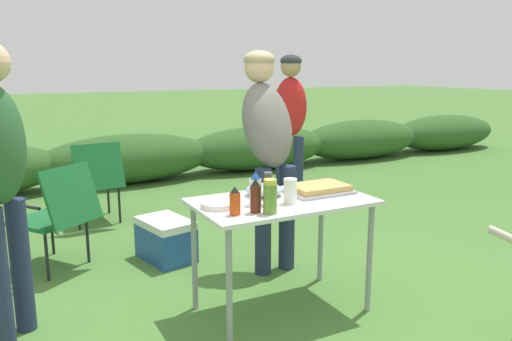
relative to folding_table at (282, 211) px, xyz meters
The scene contains 17 objects.
ground_plane 0.66m from the folding_table, ahead, with size 60.00×60.00×0.00m, color #477533.
shrub_hedge 4.14m from the folding_table, 90.00° to the left, with size 14.40×0.90×0.66m.
folding_table is the anchor object (origin of this frame).
food_tray 0.32m from the folding_table, ahead, with size 0.42×0.30×0.06m.
plate_stack 0.43m from the folding_table, behind, with size 0.21×0.21×0.03m, color white.
mixing_bowl 0.19m from the folding_table, 110.16° to the left, with size 0.24×0.24×0.08m, color #99B2CC.
paper_cup_stack 0.18m from the folding_table, 92.15° to the right, with size 0.08×0.08×0.15m, color white.
bbq_sauce_bottle 0.37m from the folding_table, 148.16° to the right, with size 0.06×0.06×0.20m.
spice_jar 0.23m from the folding_table, 155.26° to the right, with size 0.06×0.06×0.20m.
hot_sauce_bottle 0.46m from the folding_table, 158.45° to the right, with size 0.06×0.06×0.16m.
relish_jar 0.35m from the folding_table, 133.31° to the right, with size 0.08×0.08×0.20m.
mayo_bottle 0.27m from the folding_table, behind, with size 0.07×0.07×0.20m.
standing_person_in_olive_jacket 0.84m from the folding_table, 68.36° to the left, with size 0.41×0.52×1.67m.
standing_person_in_red_jacket 2.51m from the folding_table, 57.62° to the left, with size 0.44×0.43×1.68m.
camp_chair_green_behind_table 1.82m from the folding_table, 131.07° to the left, with size 0.72×0.75×0.83m.
camp_chair_near_hedge 2.54m from the folding_table, 106.60° to the left, with size 0.51×0.62×0.83m.
cooler_box 1.35m from the folding_table, 108.58° to the left, with size 0.42×0.54×0.34m.
Camera 1 is at (-1.53, -2.59, 1.55)m, focal length 35.00 mm.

